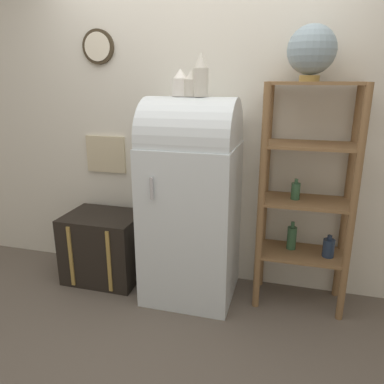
{
  "coord_description": "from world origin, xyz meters",
  "views": [
    {
      "loc": [
        0.73,
        -2.37,
        1.68
      ],
      "look_at": [
        0.01,
        0.24,
        0.86
      ],
      "focal_mm": 35.0,
      "sensor_mm": 36.0,
      "label": 1
    }
  ],
  "objects_px": {
    "suitcase_trunk": "(104,247)",
    "vase_center": "(191,84)",
    "globe": "(312,50)",
    "vase_left": "(180,84)",
    "refrigerator": "(191,198)",
    "vase_right": "(201,76)"
  },
  "relations": [
    {
      "from": "refrigerator",
      "to": "vase_right",
      "type": "xyz_separation_m",
      "value": [
        0.07,
        -0.0,
        0.88
      ]
    },
    {
      "from": "globe",
      "to": "vase_center",
      "type": "bearing_deg",
      "value": -174.6
    },
    {
      "from": "suitcase_trunk",
      "to": "vase_right",
      "type": "bearing_deg",
      "value": -2.42
    },
    {
      "from": "globe",
      "to": "vase_left",
      "type": "height_order",
      "value": "globe"
    },
    {
      "from": "globe",
      "to": "vase_left",
      "type": "xyz_separation_m",
      "value": [
        -0.87,
        -0.07,
        -0.21
      ]
    },
    {
      "from": "refrigerator",
      "to": "vase_right",
      "type": "relative_size",
      "value": 5.34
    },
    {
      "from": "suitcase_trunk",
      "to": "vase_center",
      "type": "height_order",
      "value": "vase_center"
    },
    {
      "from": "vase_left",
      "to": "vase_center",
      "type": "distance_m",
      "value": 0.08
    },
    {
      "from": "vase_left",
      "to": "suitcase_trunk",
      "type": "bearing_deg",
      "value": 178.34
    },
    {
      "from": "refrigerator",
      "to": "vase_right",
      "type": "distance_m",
      "value": 0.88
    },
    {
      "from": "refrigerator",
      "to": "globe",
      "type": "bearing_deg",
      "value": 6.17
    },
    {
      "from": "suitcase_trunk",
      "to": "vase_left",
      "type": "bearing_deg",
      "value": -1.66
    },
    {
      "from": "vase_left",
      "to": "refrigerator",
      "type": "bearing_deg",
      "value": -8.43
    },
    {
      "from": "globe",
      "to": "vase_center",
      "type": "distance_m",
      "value": 0.82
    },
    {
      "from": "refrigerator",
      "to": "suitcase_trunk",
      "type": "xyz_separation_m",
      "value": [
        -0.79,
        0.03,
        -0.52
      ]
    },
    {
      "from": "refrigerator",
      "to": "vase_center",
      "type": "height_order",
      "value": "vase_center"
    },
    {
      "from": "refrigerator",
      "to": "vase_center",
      "type": "xyz_separation_m",
      "value": [
        -0.0,
        0.01,
        0.83
      ]
    },
    {
      "from": "suitcase_trunk",
      "to": "globe",
      "type": "height_order",
      "value": "globe"
    },
    {
      "from": "suitcase_trunk",
      "to": "refrigerator",
      "type": "bearing_deg",
      "value": -2.36
    },
    {
      "from": "vase_center",
      "to": "refrigerator",
      "type": "bearing_deg",
      "value": -74.24
    },
    {
      "from": "suitcase_trunk",
      "to": "globe",
      "type": "distance_m",
      "value": 2.22
    },
    {
      "from": "globe",
      "to": "suitcase_trunk",
      "type": "bearing_deg",
      "value": -178.09
    }
  ]
}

